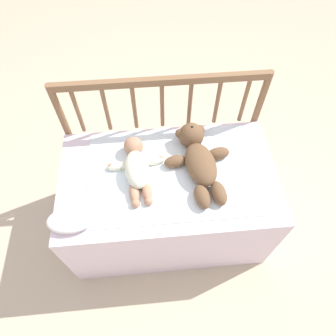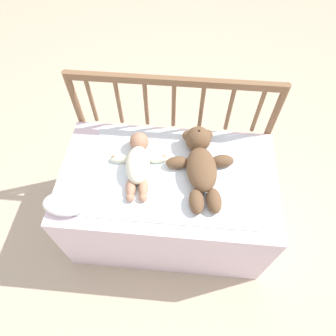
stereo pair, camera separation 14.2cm
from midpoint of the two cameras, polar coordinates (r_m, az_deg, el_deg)
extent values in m
plane|color=#C6B293|center=(1.95, 2.10, -10.32)|extent=(12.00, 12.00, 0.00)
cube|color=silver|center=(1.71, 2.38, -6.62)|extent=(1.08, 0.63, 0.55)
cylinder|color=brown|center=(1.83, -13.26, 6.54)|extent=(0.04, 0.04, 0.87)
cylinder|color=brown|center=(1.83, 19.74, 4.15)|extent=(0.04, 0.04, 0.87)
cube|color=brown|center=(1.46, 4.08, 16.02)|extent=(1.04, 0.03, 0.04)
cylinder|color=brown|center=(1.63, -11.92, 12.25)|extent=(0.02, 0.02, 0.28)
cylinder|color=brown|center=(1.60, -6.83, 12.11)|extent=(0.02, 0.02, 0.28)
cylinder|color=brown|center=(1.58, -1.59, 11.87)|extent=(0.02, 0.02, 0.28)
cylinder|color=brown|center=(1.57, 3.73, 11.53)|extent=(0.02, 0.02, 0.28)
cylinder|color=brown|center=(1.58, 9.03, 11.09)|extent=(0.02, 0.02, 0.28)
cylinder|color=brown|center=(1.60, 14.23, 10.57)|extent=(0.02, 0.02, 0.28)
cylinder|color=brown|center=(1.63, 19.24, 9.98)|extent=(0.02, 0.02, 0.28)
cube|color=white|center=(1.48, 3.58, -1.08)|extent=(0.83, 0.55, 0.01)
ellipsoid|color=brown|center=(1.44, 9.22, -0.39)|extent=(0.18, 0.27, 0.11)
sphere|color=brown|center=(1.53, 8.38, 5.28)|extent=(0.13, 0.13, 0.13)
sphere|color=tan|center=(1.51, 8.55, 6.14)|extent=(0.05, 0.05, 0.05)
sphere|color=black|center=(1.49, 8.66, 6.71)|extent=(0.02, 0.02, 0.02)
sphere|color=brown|center=(1.54, 6.37, 5.96)|extent=(0.05, 0.05, 0.05)
sphere|color=brown|center=(1.56, 10.18, 6.05)|extent=(0.05, 0.05, 0.05)
ellipsoid|color=brown|center=(1.48, 4.54, 0.80)|extent=(0.12, 0.08, 0.06)
ellipsoid|color=brown|center=(1.52, 12.97, 1.11)|extent=(0.12, 0.08, 0.06)
ellipsoid|color=brown|center=(1.37, 8.41, -6.58)|extent=(0.09, 0.13, 0.07)
ellipsoid|color=brown|center=(1.39, 11.67, -6.38)|extent=(0.09, 0.13, 0.07)
ellipsoid|color=#EAEACC|center=(1.44, -3.00, 0.41)|extent=(0.14, 0.22, 0.10)
sphere|color=tan|center=(1.53, -2.88, 4.80)|extent=(0.10, 0.10, 0.10)
ellipsoid|color=#EAEACC|center=(1.51, -6.37, 1.47)|extent=(0.11, 0.05, 0.04)
ellipsoid|color=#EAEACC|center=(1.50, 0.58, 1.52)|extent=(0.11, 0.05, 0.04)
sphere|color=tan|center=(1.51, -7.58, 1.62)|extent=(0.04, 0.04, 0.04)
sphere|color=tan|center=(1.50, 1.81, 1.69)|extent=(0.04, 0.04, 0.04)
ellipsoid|color=tan|center=(1.41, -4.25, -3.97)|extent=(0.06, 0.11, 0.05)
ellipsoid|color=tan|center=(1.41, -1.85, -3.96)|extent=(0.06, 0.11, 0.05)
sphere|color=tan|center=(1.38, -4.32, -5.95)|extent=(0.04, 0.04, 0.04)
sphere|color=tan|center=(1.38, -1.87, -5.94)|extent=(0.04, 0.04, 0.04)
ellipsoid|color=white|center=(1.41, -16.37, -6.81)|extent=(0.20, 0.12, 0.06)
camera|label=1|loc=(0.07, -87.13, 4.24)|focal=32.00mm
camera|label=2|loc=(0.07, 92.87, -4.24)|focal=32.00mm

